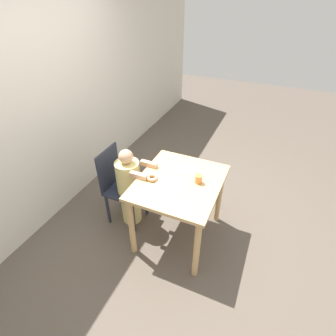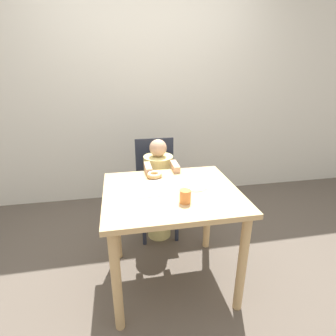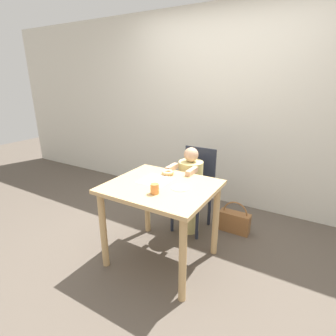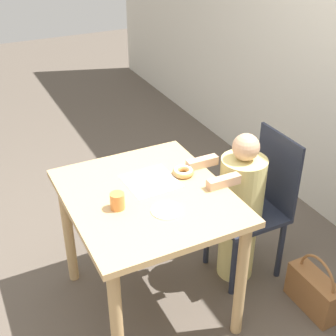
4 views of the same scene
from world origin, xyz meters
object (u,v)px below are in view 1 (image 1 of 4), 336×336
Objects in this scene: chair at (120,186)px; donut at (152,178)px; handbag at (134,184)px; cup at (199,179)px; child_figure at (129,188)px.

donut is at bearing -99.80° from chair.
cup is (-0.40, -1.00, 0.68)m from handbag.
donut reaches higher than handbag.
donut is (-0.08, -0.46, 0.32)m from chair.
child_figure is 0.62m from handbag.
chair is 2.51× the size of handbag.
chair is at bearing -165.64° from handbag.
cup reaches higher than donut.
child_figure is at bearing 76.77° from donut.
handbag is at bearing 68.31° from cup.
chair is 0.58m from handbag.
child_figure is at bearing 94.08° from cup.
cup is at bearing -85.92° from child_figure.
handbag is (0.45, 0.12, -0.34)m from chair.
cup is (0.05, -0.76, 0.33)m from child_figure.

